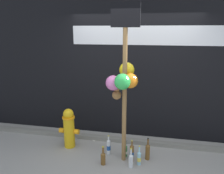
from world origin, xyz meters
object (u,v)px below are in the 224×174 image
bottle_2 (132,153)px  fire_hydrant (69,128)px  bottle_6 (109,147)px  bottle_5 (139,158)px  memorial_post (124,73)px  bottle_1 (131,160)px  bottle_0 (148,151)px  bottle_3 (125,150)px  bottle_4 (103,158)px

bottle_2 → fire_hydrant: bearing=167.6°
fire_hydrant → bottle_6: size_ratio=2.05×
bottle_2 → bottle_5: bottle_2 is taller
fire_hydrant → memorial_post: bearing=-13.7°
bottle_1 → bottle_6: (-0.44, 0.31, 0.02)m
bottle_0 → fire_hydrant: bearing=174.3°
bottle_0 → bottle_1: size_ratio=1.17×
bottle_3 → memorial_post: bearing=-98.1°
bottle_1 → bottle_6: size_ratio=0.92×
bottle_4 → bottle_6: size_ratio=0.89×
fire_hydrant → bottle_5: 1.43m
fire_hydrant → bottle_0: fire_hydrant is taller
bottle_1 → bottle_3: size_ratio=1.14×
bottle_4 → bottle_6: (0.02, 0.33, 0.02)m
fire_hydrant → bottle_6: 0.84m
bottle_5 → fire_hydrant: bearing=166.2°
memorial_post → fire_hydrant: size_ratio=3.38×
fire_hydrant → bottle_1: (1.24, -0.44, -0.26)m
memorial_post → bottle_2: size_ratio=6.59×
memorial_post → bottle_6: bearing=154.9°
bottle_2 → bottle_5: (0.13, -0.07, -0.04)m
memorial_post → bottle_0: (0.41, 0.11, -1.38)m
memorial_post → fire_hydrant: 1.60m
bottle_1 → bottle_6: bearing=145.2°
bottle_1 → bottle_2: 0.17m
bottle_6 → bottle_2: bearing=-17.8°
bottle_0 → bottle_1: 0.39m
bottle_3 → bottle_2: bearing=-44.7°
bottle_3 → bottle_4: 0.45m
bottle_1 → bottle_2: size_ratio=0.87×
bottle_0 → bottle_3: bottle_0 is taller
fire_hydrant → bottle_0: bearing=-5.7°
bottle_3 → bottle_6: bottle_6 is taller
fire_hydrant → bottle_6: fire_hydrant is taller
bottle_0 → bottle_5: bottle_0 is taller
fire_hydrant → bottle_0: (1.50, -0.15, -0.23)m
bottle_3 → bottle_5: bearing=-36.7°
bottle_3 → bottle_6: 0.30m
bottle_4 → bottle_5: bottle_5 is taller
bottle_5 → bottle_6: size_ratio=0.92×
memorial_post → bottle_3: bearing=81.9°
bottle_0 → bottle_2: (-0.26, -0.12, 0.00)m
memorial_post → bottle_4: size_ratio=7.76×
bottle_5 → bottle_0: bearing=55.1°
bottle_2 → bottle_3: bearing=135.3°
bottle_3 → bottle_5: (0.27, -0.20, 0.01)m
bottle_1 → bottle_4: (-0.46, -0.02, -0.01)m
bottle_0 → bottle_4: size_ratio=1.20×
bottle_1 → bottle_3: bearing=115.2°
bottle_0 → bottle_6: 0.70m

